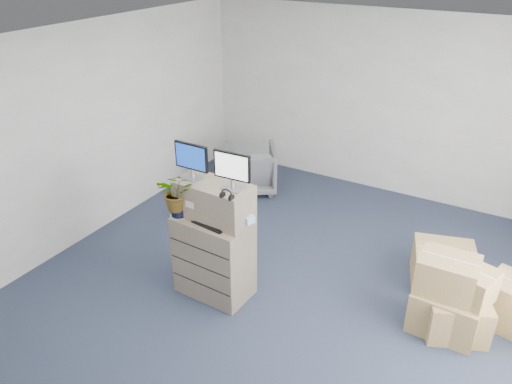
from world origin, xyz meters
TOP-DOWN VIEW (x-y plane):
  - ground at (0.00, 0.00)m, footprint 7.00×7.00m
  - wall_back at (0.00, 3.51)m, footprint 6.00×0.02m
  - filing_cabinet_lower at (-0.79, -0.05)m, footprint 0.85×0.54m
  - filing_cabinet_upper at (-0.79, -0.01)m, footprint 0.85×0.45m
  - monitor_left at (-1.04, -0.02)m, footprint 0.41×0.16m
  - monitor_right at (-0.54, -0.02)m, footprint 0.41×0.17m
  - headphones at (-0.49, -0.21)m, footprint 0.13×0.02m
  - keyboard at (-0.74, -0.16)m, footprint 0.42×0.22m
  - mouse at (-0.50, -0.14)m, footprint 0.09×0.07m
  - water_bottle at (-0.69, 0.02)m, footprint 0.07×0.07m
  - phone_dock at (-0.86, 0.01)m, footprint 0.06×0.05m
  - external_drive at (-0.49, 0.09)m, footprint 0.20×0.16m
  - tissue_box at (-0.42, 0.03)m, footprint 0.23×0.16m
  - potted_plant at (-1.14, -0.18)m, footprint 0.51×0.54m
  - office_chair at (-1.78, 2.40)m, footprint 1.06×1.05m
  - cardboard_boxes at (1.78, 0.92)m, footprint 1.74×1.56m

SIDE VIEW (x-z plane):
  - ground at x=0.00m, z-range 0.00..0.00m
  - cardboard_boxes at x=1.78m, z-range -0.11..0.75m
  - office_chair at x=-1.78m, z-range 0.00..0.81m
  - filing_cabinet_lower at x=-0.79m, z-range 0.00..0.97m
  - keyboard at x=-0.74m, z-range 0.97..0.99m
  - mouse at x=-0.50m, z-range 0.97..1.00m
  - external_drive at x=-0.49m, z-range 0.97..1.02m
  - phone_dock at x=-0.86m, z-range 0.95..1.07m
  - tissue_box at x=-0.42m, z-range 1.02..1.10m
  - water_bottle at x=-0.69m, z-range 0.97..1.20m
  - filing_cabinet_upper at x=-0.79m, z-range 0.97..1.38m
  - potted_plant at x=-1.14m, z-range 1.00..1.42m
  - wall_back at x=0.00m, z-range 0.00..2.80m
  - headphones at x=-0.49m, z-range 1.35..1.48m
  - monitor_left at x=-1.04m, z-range 1.41..1.81m
  - monitor_right at x=-0.54m, z-range 1.41..1.81m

